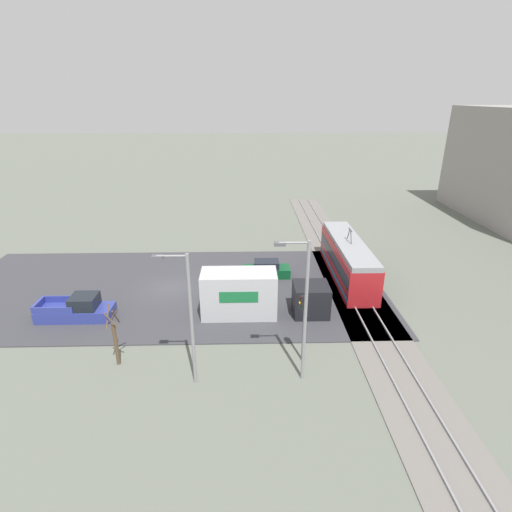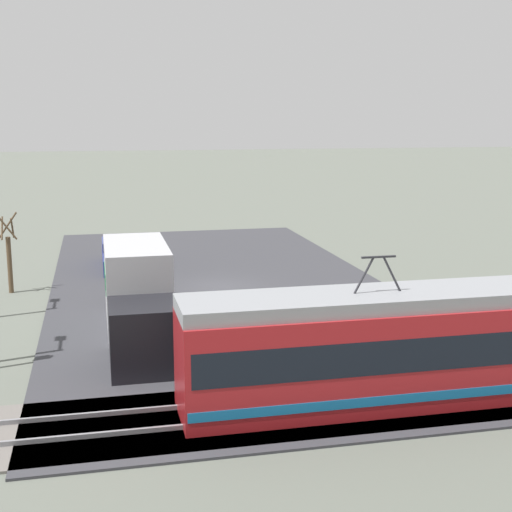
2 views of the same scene
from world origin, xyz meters
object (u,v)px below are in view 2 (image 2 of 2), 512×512
box_truck (139,296)px  street_tree (9,257)px  light_rail_tram (376,349)px  sedan_car_0 (312,317)px  pickup_truck (120,256)px

box_truck → street_tree: size_ratio=2.36×
light_rail_tram → box_truck: 11.00m
box_truck → light_rail_tram: bearing=127.9°
light_rail_tram → street_tree: bearing=-54.2°
box_truck → street_tree: 10.82m
light_rail_tram → box_truck: bearing=-52.1°
light_rail_tram → sedan_car_0: bearing=-92.3°
pickup_truck → box_truck: bearing=91.3°
sedan_car_0 → street_tree: size_ratio=1.06×
pickup_truck → street_tree: (5.67, 4.75, 1.09)m
box_truck → pickup_truck: size_ratio=1.73×
pickup_truck → sedan_car_0: size_ratio=1.29×
light_rail_tram → street_tree: (12.74, -17.69, 0.09)m
light_rail_tram → sedan_car_0: 7.63m
pickup_truck → street_tree: 7.48m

